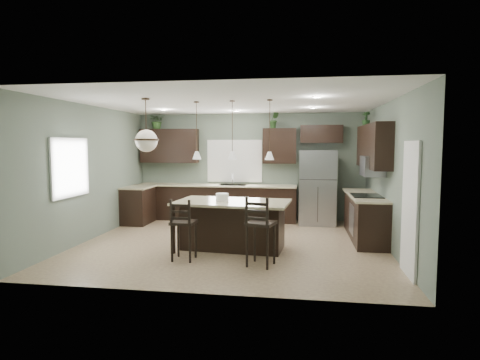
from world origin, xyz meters
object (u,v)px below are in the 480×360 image
bar_stool_left (184,229)px  bar_stool_right (261,231)px  refrigerator (317,187)px  plant_back_left (157,120)px  kitchen_island (232,225)px  serving_dish (222,197)px

bar_stool_left → bar_stool_right: (1.34, -0.13, 0.04)m
refrigerator → bar_stool_right: bearing=-105.9°
bar_stool_left → plant_back_left: plant_back_left is taller
refrigerator → bar_stool_left: (-2.38, -3.53, -0.39)m
kitchen_island → bar_stool_left: (-0.71, -0.82, 0.08)m
kitchen_island → serving_dish: size_ratio=8.79×
refrigerator → kitchen_island: refrigerator is taller
plant_back_left → bar_stool_left: bearing=-64.2°
kitchen_island → serving_dish: serving_dish is taller
refrigerator → kitchen_island: 3.22m
serving_dish → bar_stool_right: bearing=-49.3°
plant_back_left → refrigerator: bearing=-3.8°
kitchen_island → plant_back_left: plant_back_left is taller
serving_dish → bar_stool_right: 1.35m
kitchen_island → bar_stool_left: bearing=-125.4°
bar_stool_right → kitchen_island: bearing=138.2°
bar_stool_left → kitchen_island: bearing=51.4°
bar_stool_left → bar_stool_right: bearing=-3.5°
refrigerator → serving_dish: size_ratio=7.71×
refrigerator → bar_stool_right: size_ratio=1.60×
refrigerator → bar_stool_left: bearing=-124.0°
kitchen_island → serving_dish: 0.57m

